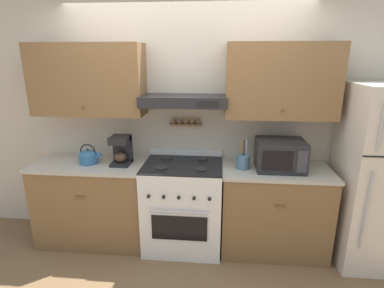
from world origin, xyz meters
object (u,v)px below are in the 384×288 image
(tea_kettle, at_px, (88,156))
(microwave, at_px, (280,155))
(utensil_crock, at_px, (243,161))
(stove_range, at_px, (183,205))
(coffee_maker, at_px, (122,150))

(tea_kettle, relative_size, microwave, 0.53)
(microwave, relative_size, utensil_crock, 1.56)
(stove_range, xyz_separation_m, coffee_maker, (-0.64, 0.03, 0.59))
(stove_range, xyz_separation_m, utensil_crock, (0.60, 0.00, 0.51))
(stove_range, distance_m, utensil_crock, 0.79)
(stove_range, relative_size, coffee_maker, 3.33)
(coffee_maker, bearing_deg, stove_range, -2.56)
(microwave, height_order, utensil_crock, utensil_crock)
(utensil_crock, bearing_deg, tea_kettle, -180.00)
(tea_kettle, distance_m, utensil_crock, 1.59)
(stove_range, bearing_deg, microwave, 1.17)
(stove_range, relative_size, tea_kettle, 4.06)
(tea_kettle, relative_size, utensil_crock, 0.83)
(coffee_maker, bearing_deg, tea_kettle, -175.61)
(stove_range, relative_size, utensil_crock, 3.37)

